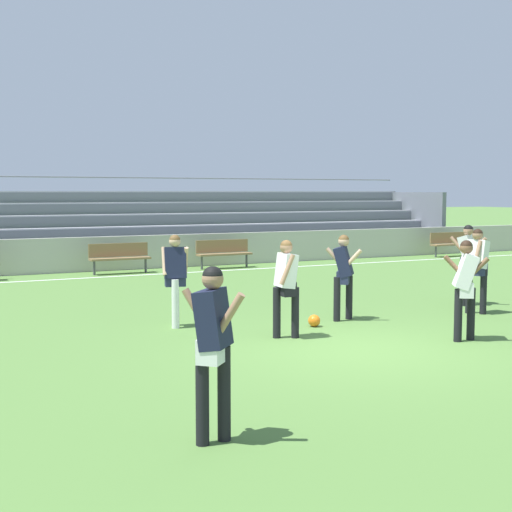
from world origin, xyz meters
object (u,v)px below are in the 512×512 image
object	(u,v)px
player_white_on_ball	(468,257)
bleacher_stand	(188,223)
player_white_challenging	(286,280)
player_white_dropping_back	(477,263)
player_white_wide_left	(465,281)
bench_far_right	(119,255)
player_dark_deep_cover	(213,338)
player_dark_trailing_run	(175,272)
soccer_ball	(314,321)
player_dark_wide_right	(343,270)
bench_near_bin	(451,242)
bench_far_left	(224,251)

from	to	relation	value
player_white_on_ball	bleacher_stand	bearing A→B (deg)	96.56
player_white_challenging	player_white_dropping_back	distance (m)	4.56
player_white_dropping_back	player_white_wide_left	distance (m)	2.79
bench_far_right	player_white_wide_left	world-z (taller)	player_white_wide_left
player_dark_deep_cover	player_white_wide_left	distance (m)	6.11
bleacher_stand	player_white_on_ball	world-z (taller)	bleacher_stand
player_white_wide_left	bench_far_right	bearing A→B (deg)	100.88
player_white_dropping_back	player_white_wide_left	world-z (taller)	player_white_dropping_back
player_white_challenging	player_dark_trailing_run	size ratio (longest dim) A/B	0.98
player_white_on_ball	player_white_wide_left	bearing A→B (deg)	-133.64
bleacher_stand	player_white_on_ball	bearing A→B (deg)	-83.44
player_dark_trailing_run	soccer_ball	xyz separation A→B (m)	(2.23, -1.12, -0.88)
player_dark_wide_right	player_white_wide_left	world-z (taller)	player_white_wide_left
player_dark_wide_right	player_white_dropping_back	size ratio (longest dim) A/B	0.96
player_white_challenging	player_white_dropping_back	world-z (taller)	player_white_dropping_back
player_dark_wide_right	player_white_dropping_back	xyz separation A→B (m)	(2.77, -0.59, 0.05)
bench_far_right	player_dark_wide_right	xyz separation A→B (m)	(1.59, -9.53, 0.41)
player_dark_wide_right	player_dark_trailing_run	bearing A→B (deg)	165.57
bench_near_bin	player_white_on_ball	world-z (taller)	player_white_on_ball
bleacher_stand	player_dark_wide_right	distance (m)	13.13
player_white_challenging	player_white_wide_left	xyz separation A→B (m)	(2.49, -1.51, 0.01)
player_white_dropping_back	bleacher_stand	bearing A→B (deg)	93.55
player_white_wide_left	player_white_dropping_back	bearing A→B (deg)	42.52
player_dark_wide_right	player_dark_deep_cover	xyz separation A→B (m)	(-4.84, -5.02, 0.07)
player_white_on_ball	player_dark_deep_cover	size ratio (longest dim) A/B	1.00
player_dark_wide_right	bleacher_stand	bearing A→B (deg)	81.55
bench_near_bin	player_white_wide_left	xyz separation A→B (m)	(-10.48, -12.00, 0.43)
player_dark_deep_cover	player_dark_trailing_run	world-z (taller)	player_dark_deep_cover
player_dark_trailing_run	player_white_challenging	bearing A→B (deg)	-53.59
bench_far_right	player_white_on_ball	size ratio (longest dim) A/B	1.04
player_dark_trailing_run	bleacher_stand	bearing A→B (deg)	67.71
bench_far_right	player_dark_deep_cover	xyz separation A→B (m)	(-3.25, -14.56, 0.49)
player_white_dropping_back	player_white_challenging	bearing A→B (deg)	-175.24
player_dark_trailing_run	bench_far_left	bearing A→B (deg)	60.88
player_white_on_ball	player_dark_deep_cover	distance (m)	9.81
bench_far_left	player_dark_trailing_run	bearing A→B (deg)	-119.12
bench_far_left	player_white_on_ball	xyz separation A→B (m)	(1.59, -9.20, 0.49)
bench_far_left	player_dark_deep_cover	distance (m)	16.01
bench_near_bin	player_white_challenging	size ratio (longest dim) A/B	1.10
bench_near_bin	player_white_dropping_back	bearing A→B (deg)	-129.77
player_dark_wide_right	soccer_ball	distance (m)	1.24
soccer_ball	player_white_challenging	bearing A→B (deg)	-145.81
player_white_challenging	player_white_wide_left	distance (m)	2.91
player_white_dropping_back	soccer_ball	size ratio (longest dim) A/B	7.71
bench_near_bin	bench_far_right	size ratio (longest dim) A/B	1.00
bench_far_left	bench_near_bin	bearing A→B (deg)	0.00
player_dark_wide_right	soccer_ball	xyz separation A→B (m)	(-0.84, -0.33, -0.85)
bench_near_bin	player_white_dropping_back	world-z (taller)	player_white_dropping_back
player_dark_trailing_run	player_dark_deep_cover	bearing A→B (deg)	-106.93
bench_far_right	player_white_challenging	distance (m)	10.51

